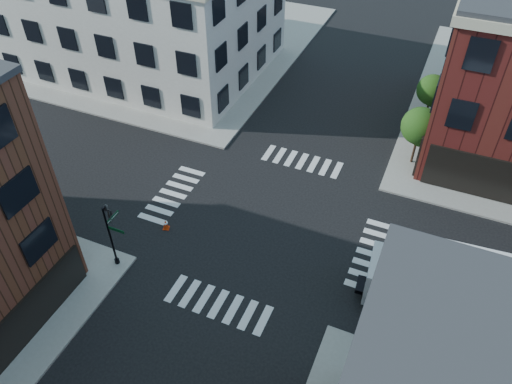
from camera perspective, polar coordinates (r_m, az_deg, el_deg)
name	(u,v)px	position (r m, az deg, el deg)	size (l,w,h in m)	color
ground	(266,222)	(32.50, 1.20, -3.46)	(120.00, 120.00, 0.00)	black
sidewalk_nw	(159,39)	(56.48, -10.98, 16.84)	(30.00, 30.00, 0.15)	gray
building_nw	(142,7)	(49.58, -12.94, 19.89)	(22.00, 16.00, 11.00)	beige
tree_near	(421,128)	(37.11, 18.31, 6.95)	(2.69, 2.69, 4.49)	black
tree_far	(433,92)	(42.44, 19.54, 10.76)	(2.43, 2.43, 4.07)	black
signal_pole	(111,230)	(29.18, -16.23, -4.16)	(1.29, 1.24, 4.60)	black
box_truck	(459,290)	(28.19, 22.23, -10.32)	(9.34, 3.46, 4.15)	silver
traffic_cone	(166,224)	(32.37, -10.28, -3.66)	(0.51, 0.51, 0.73)	red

